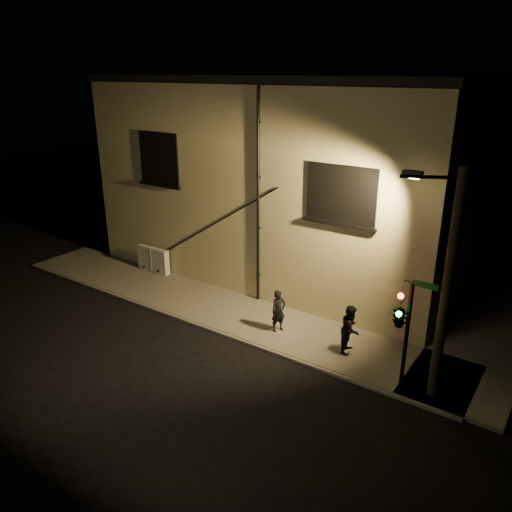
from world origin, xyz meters
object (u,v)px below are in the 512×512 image
Objects in this scene: pedestrian_b at (351,329)px; traffic_signal at (400,316)px; pedestrian_a at (278,311)px; utility_cabinet at (153,259)px; streetlamp_pole at (444,282)px.

pedestrian_b is 2.64m from traffic_signal.
pedestrian_a is 4.95m from traffic_signal.
utility_cabinet is 10.60m from pedestrian_b.
streetlamp_pole reaches higher than utility_cabinet.
traffic_signal reaches higher than utility_cabinet.
streetlamp_pole is at bearing -69.59° from pedestrian_a.
streetlamp_pole is at bearing -8.73° from utility_cabinet.
streetlamp_pole is (0.97, 0.33, 1.18)m from traffic_signal.
traffic_signal is 1.57m from streetlamp_pole.
streetlamp_pole reaches higher than pedestrian_b.
pedestrian_b is at bearing 165.88° from streetlamp_pole.
utility_cabinet is 12.77m from traffic_signal.
pedestrian_a is at bearing 169.03° from traffic_signal.
pedestrian_b reaches higher than pedestrian_a.
pedestrian_a is at bearing -10.81° from utility_cabinet.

